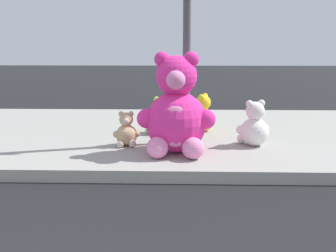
{
  "coord_description": "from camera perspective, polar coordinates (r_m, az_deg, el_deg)",
  "views": [
    {
      "loc": [
        0.91,
        -1.3,
        1.54
      ],
      "look_at": [
        0.76,
        3.6,
        0.55
      ],
      "focal_mm": 42.67,
      "sensor_mm": 36.0,
      "label": 1
    }
  ],
  "objects": [
    {
      "name": "sign_pole",
      "position": [
        5.71,
        2.72,
        14.5
      ],
      "size": [
        0.56,
        0.11,
        3.2
      ],
      "color": "#4C4C51",
      "rests_on": "sidewalk"
    },
    {
      "name": "plush_white",
      "position": [
        5.74,
        12.16,
        -0.18
      ],
      "size": [
        0.49,
        0.46,
        0.65
      ],
      "color": "white",
      "rests_on": "sidewalk"
    },
    {
      "name": "plush_tan",
      "position": [
        5.64,
        -5.96,
        -0.86
      ],
      "size": [
        0.38,
        0.34,
        0.49
      ],
      "color": "tan",
      "rests_on": "sidewalk"
    },
    {
      "name": "plush_yellow",
      "position": [
        6.6,
        4.86,
        1.42
      ],
      "size": [
        0.45,
        0.45,
        0.62
      ],
      "color": "yellow",
      "rests_on": "sidewalk"
    },
    {
      "name": "plush_pink_large",
      "position": [
        5.18,
        1.18,
        1.83
      ],
      "size": [
        1.02,
        0.89,
        1.32
      ],
      "color": "#F22D93",
      "rests_on": "sidewalk"
    },
    {
      "name": "plush_lime",
      "position": [
        6.39,
        -1.28,
        1.01
      ],
      "size": [
        0.42,
        0.42,
        0.59
      ],
      "color": "#8CD133",
      "rests_on": "sidewalk"
    },
    {
      "name": "sidewalk",
      "position": [
        6.73,
        -6.09,
        -1.22
      ],
      "size": [
        28.0,
        4.4,
        0.15
      ],
      "primitive_type": "cube",
      "color": "#9E9B93",
      "rests_on": "ground_plane"
    }
  ]
}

